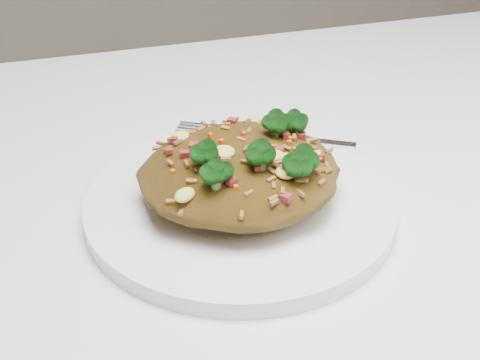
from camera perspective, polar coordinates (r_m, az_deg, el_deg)
The scene contains 4 objects.
dining_table at distance 0.55m, azimuth -0.60°, elevation -12.81°, with size 1.20×0.80×0.75m.
plate at distance 0.52m, azimuth 0.00°, elevation -2.03°, with size 0.24×0.24×0.01m, color white.
fried_rice at distance 0.50m, azimuth 0.12°, elevation 1.39°, with size 0.15×0.14×0.07m.
fork at distance 0.60m, azimuth 2.87°, elevation 3.69°, with size 0.15×0.09×0.00m.
Camera 1 is at (-0.11, -0.37, 1.06)m, focal length 50.00 mm.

